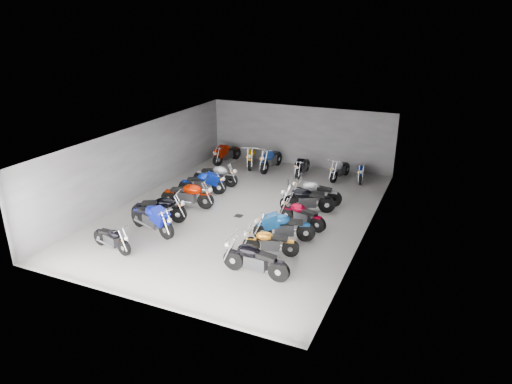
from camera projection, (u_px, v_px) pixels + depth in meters
ground at (244, 211)px, 18.92m from camera, size 14.00×14.00×0.00m
wall_back at (300, 136)px, 24.31m from camera, size 10.00×0.10×3.20m
wall_left at (142, 160)px, 20.23m from camera, size 0.10×14.00×3.20m
wall_right at (369, 193)px, 16.45m from camera, size 0.10×14.00×3.20m
ceiling at (243, 136)px, 17.76m from camera, size 10.00×14.00×0.04m
drain_grate at (239, 216)px, 18.49m from camera, size 0.32×0.32×0.01m
motorcycle_left_a at (112, 238)px, 15.64m from camera, size 1.84×0.53×0.82m
motorcycle_left_b at (152, 219)px, 16.88m from camera, size 2.31×0.82×1.04m
motorcycle_left_c at (160, 208)px, 17.85m from camera, size 2.21×0.72×0.99m
motorcycle_left_d at (188, 195)px, 19.14m from camera, size 2.30×0.66×1.02m
motorcycle_left_e at (203, 183)px, 20.58m from camera, size 2.05×1.02×0.96m
motorcycle_left_f at (216, 175)px, 21.63m from camera, size 2.19×0.55×0.96m
motorcycle_right_a at (255, 260)px, 14.09m from camera, size 2.26×0.46×0.99m
motorcycle_right_b at (270, 242)px, 15.33m from camera, size 1.91×0.61×0.85m
motorcycle_right_c at (283, 227)px, 16.28m from camera, size 2.13×0.96×0.98m
motorcycle_right_d at (302, 215)px, 17.38m from camera, size 2.01×0.69×0.90m
motorcycle_right_e at (307, 200)px, 18.70m from camera, size 2.19×0.94×1.00m
motorcycle_right_f at (316, 193)px, 19.49m from camera, size 2.20×0.49×0.97m
motorcycle_back_a at (227, 153)px, 25.04m from camera, size 0.66×2.22×0.99m
motorcycle_back_b at (251, 157)px, 24.43m from camera, size 0.86×2.20×1.00m
motorcycle_back_c at (271, 159)px, 23.87m from camera, size 0.50×2.38×1.04m
motorcycle_back_d at (302, 166)px, 23.08m from camera, size 0.38×1.97×0.87m
motorcycle_back_e at (340, 170)px, 22.52m from camera, size 0.56×2.03×0.90m
motorcycle_back_f at (361, 172)px, 22.32m from camera, size 0.52×1.87×0.83m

